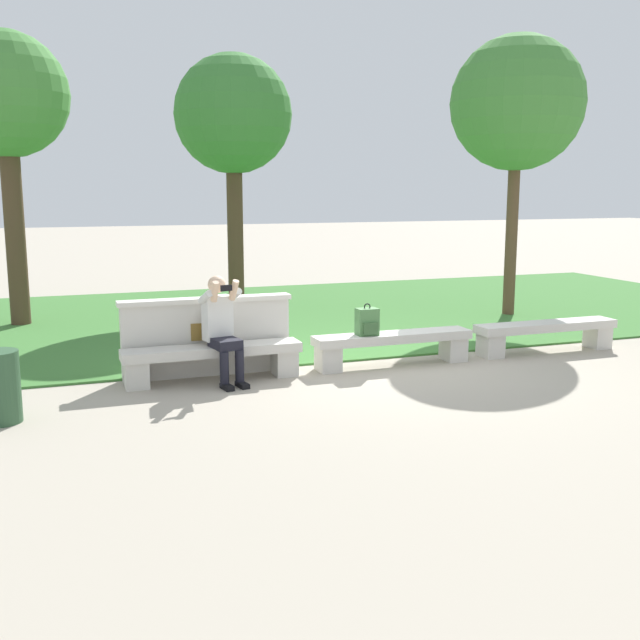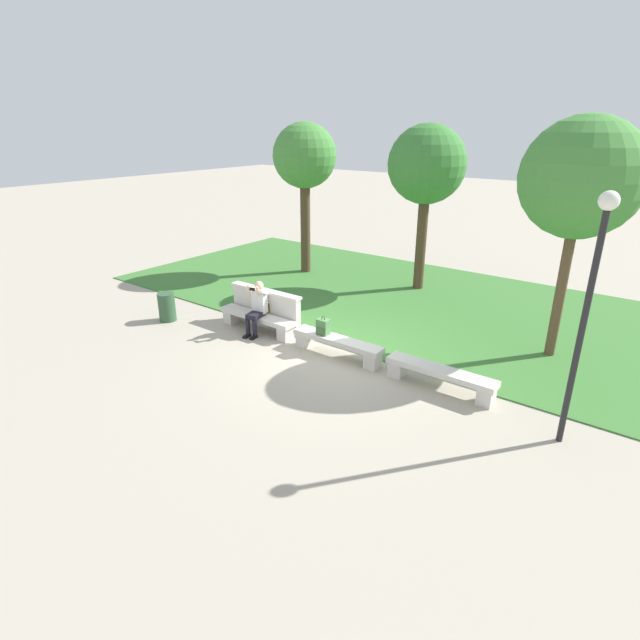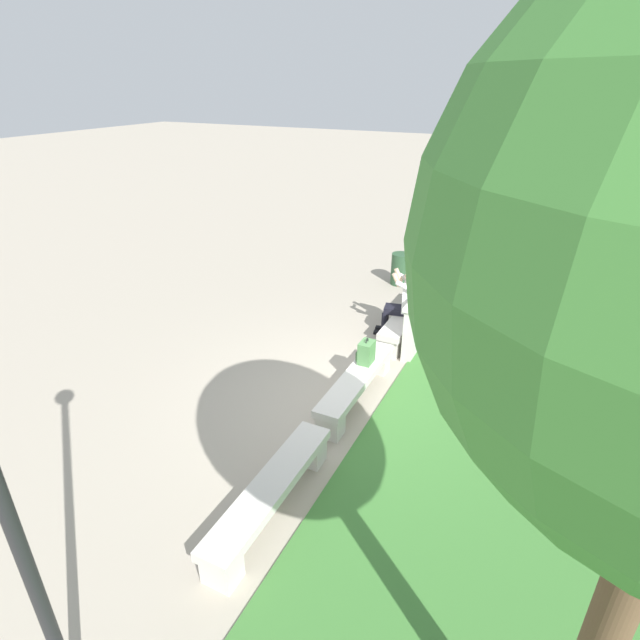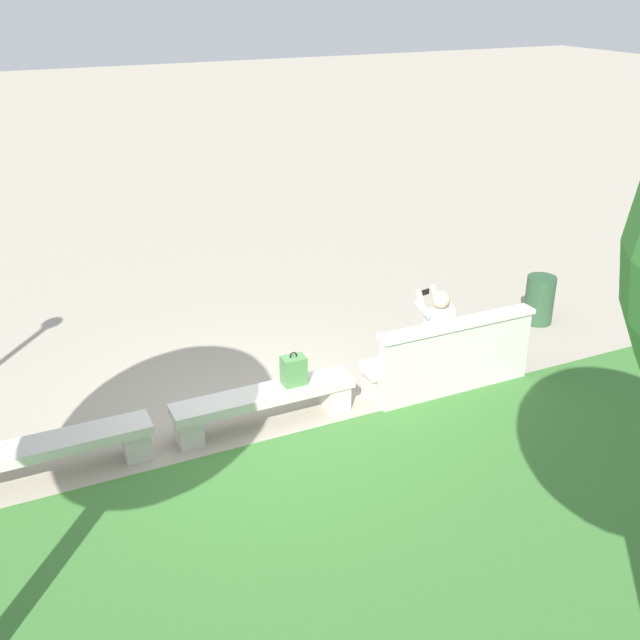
% 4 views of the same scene
% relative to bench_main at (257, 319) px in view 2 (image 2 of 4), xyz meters
% --- Properties ---
extents(ground_plane, '(80.00, 80.00, 0.00)m').
position_rel_bench_main_xyz_m(ground_plane, '(2.47, 0.00, -0.31)').
color(ground_plane, '#A89E8C').
extents(grass_strip, '(19.18, 8.00, 0.03)m').
position_rel_bench_main_xyz_m(grass_strip, '(2.47, 4.38, -0.29)').
color(grass_strip, '#3D7533').
rests_on(grass_strip, ground).
extents(bench_main, '(2.23, 0.40, 0.45)m').
position_rel_bench_main_xyz_m(bench_main, '(0.00, 0.00, 0.00)').
color(bench_main, beige).
rests_on(bench_main, ground).
extents(bench_near, '(2.23, 0.40, 0.45)m').
position_rel_bench_main_xyz_m(bench_near, '(2.47, 0.00, 0.00)').
color(bench_near, beige).
rests_on(bench_near, ground).
extents(bench_mid, '(2.23, 0.40, 0.45)m').
position_rel_bench_main_xyz_m(bench_mid, '(4.95, 0.00, 0.00)').
color(bench_mid, beige).
rests_on(bench_mid, ground).
extents(backrest_wall_with_plaque, '(2.21, 0.24, 1.01)m').
position_rel_bench_main_xyz_m(backrest_wall_with_plaque, '(0.00, 0.34, 0.21)').
color(backrest_wall_with_plaque, beige).
rests_on(backrest_wall_with_plaque, ground).
extents(person_photographer, '(0.52, 0.77, 1.32)m').
position_rel_bench_main_xyz_m(person_photographer, '(0.10, -0.08, 0.43)').
color(person_photographer, black).
rests_on(person_photographer, ground).
extents(backpack, '(0.28, 0.24, 0.43)m').
position_rel_bench_main_xyz_m(backpack, '(2.08, -0.02, 0.32)').
color(backpack, '#4C7F47').
rests_on(backpack, bench_near).
extents(tree_behind_wall, '(2.42, 2.42, 5.11)m').
position_rel_bench_main_xyz_m(tree_behind_wall, '(6.28, 2.96, 3.57)').
color(tree_behind_wall, brown).
rests_on(tree_behind_wall, ground).
extents(tree_left_background, '(2.29, 2.29, 4.94)m').
position_rel_bench_main_xyz_m(tree_left_background, '(1.65, 5.62, 3.43)').
color(tree_left_background, '#4C3826').
rests_on(tree_left_background, ground).
extents(tree_right_background, '(2.09, 2.09, 4.98)m').
position_rel_bench_main_xyz_m(tree_right_background, '(-2.39, 4.96, 3.53)').
color(tree_right_background, '#4C3826').
rests_on(tree_right_background, ground).
extents(trash_bin, '(0.44, 0.44, 0.75)m').
position_rel_bench_main_xyz_m(trash_bin, '(-2.41, -0.92, 0.07)').
color(trash_bin, '#2D5133').
rests_on(trash_bin, ground).
extents(lamp_post, '(0.28, 0.28, 4.06)m').
position_rel_bench_main_xyz_m(lamp_post, '(7.27, -0.40, 2.33)').
color(lamp_post, black).
rests_on(lamp_post, ground).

